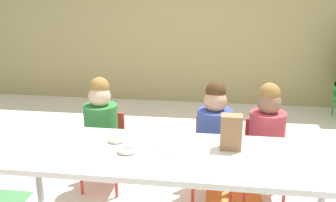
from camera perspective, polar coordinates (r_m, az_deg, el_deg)
The scene contains 11 objects.
ground_plane at distance 3.10m, azimuth 1.44°, elevation -13.44°, with size 6.61×4.95×0.02m.
back_wall at distance 5.15m, azimuth 4.93°, elevation 13.72°, with size 6.61×0.10×2.55m, color tan.
craft_table at distance 2.27m, azimuth -0.13°, elevation -9.09°, with size 2.18×0.68×0.61m.
seated_child_near_camera at distance 2.91m, azimuth -10.29°, elevation -3.47°, with size 0.33×0.33×0.92m.
seated_child_middle_seat at distance 2.77m, azimuth 7.18°, elevation -4.39°, with size 0.32×0.31×0.92m.
seated_child_far_right at distance 2.79m, azimuth 15.06°, elevation -4.67°, with size 0.34×0.34×0.92m.
paper_bag_brown at distance 2.29m, azimuth 9.77°, elevation -4.80°, with size 0.13×0.09×0.22m, color #9E754C.
paper_plate_near_edge at distance 2.41m, azimuth -7.99°, elevation -6.28°, with size 0.18×0.18×0.01m, color white.
paper_plate_center_table at distance 2.32m, azimuth -0.13°, elevation -7.08°, with size 0.18×0.18×0.01m, color white.
donut_powdered_on_plate at distance 2.40m, azimuth -8.01°, elevation -5.80°, with size 0.12×0.12×0.04m, color white.
donut_powdered_loose at distance 2.26m, azimuth -6.39°, elevation -7.52°, with size 0.12×0.12×0.03m, color white.
Camera 1 is at (0.30, -2.66, 1.55)m, focal length 39.26 mm.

